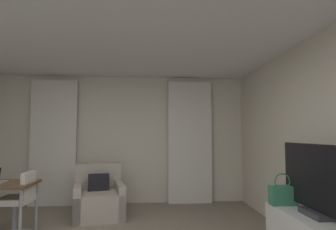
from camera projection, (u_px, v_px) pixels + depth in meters
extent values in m
cube|color=beige|center=(123.00, 139.00, 5.68)|extent=(5.12, 0.06, 2.60)
cube|color=white|center=(98.00, 13.00, 2.76)|extent=(5.12, 6.12, 0.06)
cube|color=silver|center=(53.00, 142.00, 5.45)|extent=(0.90, 0.06, 2.50)
cube|color=silver|center=(190.00, 142.00, 5.65)|extent=(0.90, 0.06, 2.50)
cube|color=#B2A899|center=(99.00, 204.00, 4.66)|extent=(0.98, 1.03, 0.42)
cube|color=#B2A899|center=(98.00, 176.00, 5.04)|extent=(0.82, 0.31, 0.44)
cube|color=#B2A899|center=(119.00, 199.00, 4.76)|extent=(0.31, 0.88, 0.56)
cube|color=#B2A899|center=(77.00, 202.00, 4.56)|extent=(0.31, 0.88, 0.56)
cube|color=black|center=(99.00, 184.00, 4.80)|extent=(0.40, 0.27, 0.37)
cylinder|color=#99999E|center=(36.00, 206.00, 4.01)|extent=(0.04, 0.04, 0.70)
cylinder|color=#99999E|center=(20.00, 217.00, 3.50)|extent=(0.04, 0.04, 0.70)
cylinder|color=gray|center=(14.00, 220.00, 3.75)|extent=(0.06, 0.06, 0.46)
cube|color=silver|center=(15.00, 200.00, 3.76)|extent=(0.41, 0.41, 0.08)
cube|color=silver|center=(28.00, 184.00, 3.79)|extent=(0.07, 0.36, 0.34)
cube|color=#333338|center=(317.00, 213.00, 2.76)|extent=(0.20, 0.36, 0.06)
cube|color=black|center=(316.00, 177.00, 2.78)|extent=(0.04, 1.15, 0.67)
cube|color=#387F5B|center=(283.00, 195.00, 3.22)|extent=(0.30, 0.14, 0.22)
torus|color=#387F5B|center=(282.00, 181.00, 3.23)|extent=(0.20, 0.02, 0.20)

